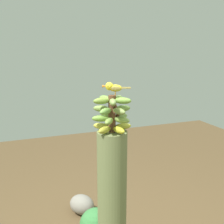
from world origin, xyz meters
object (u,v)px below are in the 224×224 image
(banana_bunch, at_px, (112,114))
(perched_bird, at_px, (113,87))
(tropical_shrub, at_px, (96,224))
(banana_tree, at_px, (112,218))
(garden_rock, at_px, (82,204))

(banana_bunch, height_order, perched_bird, perched_bird)
(perched_bird, xyz_separation_m, tropical_shrub, (0.54, -0.03, -1.39))
(banana_bunch, xyz_separation_m, perched_bird, (0.01, -0.01, 0.17))
(banana_tree, height_order, banana_bunch, banana_bunch)
(banana_bunch, height_order, tropical_shrub, banana_bunch)
(garden_rock, bearing_deg, perched_bird, 178.89)
(banana_bunch, distance_m, tropical_shrub, 1.34)
(banana_tree, height_order, garden_rock, banana_tree)
(banana_bunch, relative_size, perched_bird, 1.53)
(banana_tree, relative_size, banana_bunch, 4.87)
(banana_tree, xyz_separation_m, tropical_shrub, (0.55, -0.04, -0.45))
(banana_bunch, bearing_deg, perched_bird, -44.36)
(garden_rock, xyz_separation_m, tropical_shrub, (-0.52, -0.01, 0.09))
(tropical_shrub, bearing_deg, perched_bird, 176.98)
(banana_tree, xyz_separation_m, perched_bird, (0.01, -0.01, 0.94))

